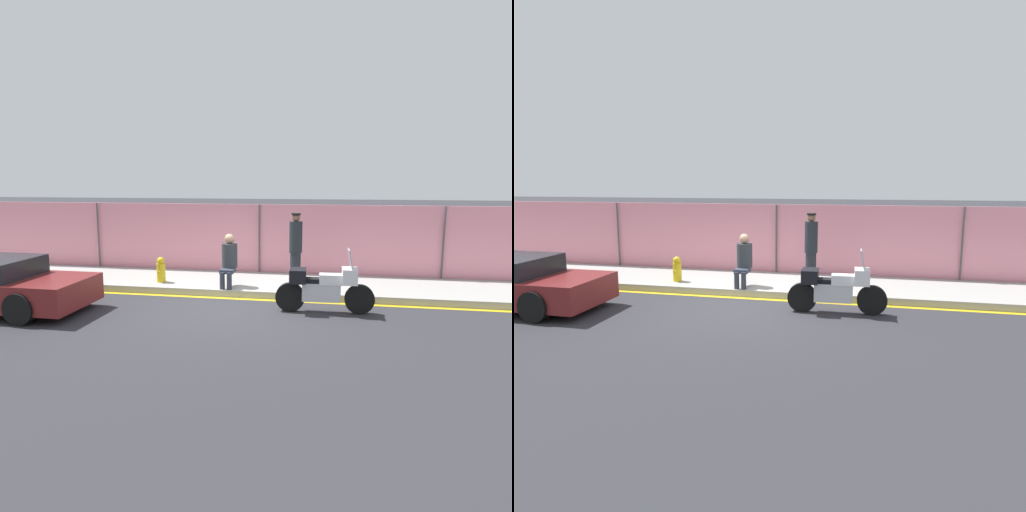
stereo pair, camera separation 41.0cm
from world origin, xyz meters
TOP-DOWN VIEW (x-y plane):
  - ground_plane at (0.00, 0.00)m, footprint 120.00×120.00m
  - sidewalk at (0.00, 2.05)m, footprint 38.46×2.44m
  - curb_paint_stripe at (0.00, 0.74)m, footprint 38.46×0.18m
  - storefront_fence at (-0.00, 3.36)m, footprint 36.54×0.17m
  - motorcycle at (2.02, -0.07)m, footprint 2.18×0.56m
  - officer_standing at (1.20, 2.00)m, footprint 0.34×0.34m
  - person_seated_on_curb at (-0.46, 1.31)m, footprint 0.41×0.71m
  - fire_hydrant at (-2.39, 1.46)m, footprint 0.23×0.29m

SIDE VIEW (x-z plane):
  - ground_plane at x=0.00m, z-range 0.00..0.00m
  - curb_paint_stripe at x=0.00m, z-range 0.00..0.01m
  - sidewalk at x=0.00m, z-range 0.00..0.18m
  - fire_hydrant at x=-2.39m, z-range 0.17..0.85m
  - motorcycle at x=2.02m, z-range -0.14..1.29m
  - person_seated_on_curb at x=-0.46m, z-range 0.25..1.61m
  - storefront_fence at x=0.00m, z-range 0.00..2.20m
  - officer_standing at x=1.20m, z-range 0.21..2.08m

